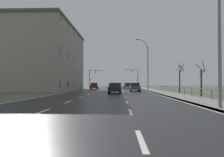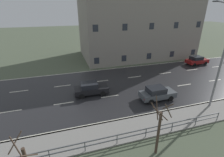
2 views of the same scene
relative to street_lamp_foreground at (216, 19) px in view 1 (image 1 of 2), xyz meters
name	(u,v)px [view 1 (image 1 of 2)]	position (x,y,z in m)	size (l,w,h in m)	color
ground_plane	(112,89)	(-7.43, 39.34, -5.37)	(160.00, 160.00, 0.12)	#4C5642
road_asphalt_strip	(114,88)	(-7.43, 51.33, -5.30)	(14.00, 120.00, 0.03)	#232326
sidewalk_right	(141,88)	(1.00, 51.34, -5.25)	(3.00, 120.00, 0.12)	gray
guardrail	(185,90)	(2.42, 13.73, -4.61)	(0.07, 30.15, 1.00)	#515459
street_lamp_foreground	(216,19)	(0.00, 0.00, 0.00)	(2.65, 0.24, 10.89)	slate
street_lamp_midground	(147,65)	(0.00, 30.18, -0.14)	(2.63, 0.24, 10.61)	slate
traffic_signal_right	(136,76)	(-0.25, 56.10, -1.33)	(4.33, 0.36, 6.16)	#38383A
traffic_signal_left	(92,76)	(-14.55, 54.12, -1.47)	(4.48, 0.36, 5.89)	#38383A
car_distant	(127,86)	(-3.45, 46.27, -4.51)	(2.02, 4.19, 1.57)	#474C51
car_far_right	(118,86)	(-5.99, 43.00, -4.51)	(1.88, 4.12, 1.57)	#B7B7BC
car_near_right	(115,88)	(-6.34, 18.28, -4.51)	(1.94, 4.15, 1.57)	black
car_far_left	(135,87)	(-2.88, 25.44, -4.51)	(1.85, 4.11, 1.57)	#474C51
car_mid_centre	(94,86)	(-11.99, 39.31, -4.51)	(1.92, 4.14, 1.57)	maroon
brick_building	(44,59)	(-21.67, 31.07, 1.38)	(13.04, 23.03, 13.36)	gray
bare_tree_near	(201,81)	(4.13, 12.80, -3.55)	(1.31, 1.43, 4.08)	#423328
bare_tree_mid	(180,79)	(4.05, 21.25, -3.09)	(1.21, 1.45, 4.74)	#423328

